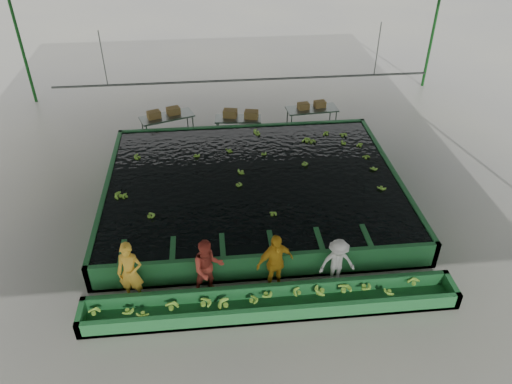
{
  "coord_description": "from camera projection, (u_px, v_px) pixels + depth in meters",
  "views": [
    {
      "loc": [
        -1.34,
        -12.67,
        10.19
      ],
      "look_at": [
        0.0,
        0.5,
        1.0
      ],
      "focal_mm": 35.0,
      "sensor_mm": 36.0,
      "label": 1
    }
  ],
  "objects": [
    {
      "name": "box_stack_right",
      "position": [
        311.0,
        108.0,
        21.33
      ],
      "size": [
        1.26,
        0.54,
        0.26
      ],
      "primitive_type": null,
      "rotation": [
        0.0,
        0.0,
        0.17
      ],
      "color": "brown",
      "rests_on": "packing_table_right"
    },
    {
      "name": "shed_roof",
      "position": [
        258.0,
        81.0,
        13.43
      ],
      "size": [
        20.0,
        22.0,
        0.04
      ],
      "primitive_type": "cube",
      "color": "gray",
      "rests_on": "shed_posts"
    },
    {
      "name": "flotation_tank",
      "position": [
        253.0,
        189.0,
        17.25
      ],
      "size": [
        10.0,
        8.0,
        0.9
      ],
      "primitive_type": null,
      "color": "#1C5C2B",
      "rests_on": "ground"
    },
    {
      "name": "rail_hanger_left",
      "position": [
        103.0,
        59.0,
        17.67
      ],
      "size": [
        0.04,
        0.04,
        2.0
      ],
      "primitive_type": "cylinder",
      "color": "#59605B",
      "rests_on": "shed_roof"
    },
    {
      "name": "worker_c",
      "position": [
        275.0,
        263.0,
        13.47
      ],
      "size": [
        1.19,
        0.8,
        1.87
      ],
      "primitive_type": "imported",
      "rotation": [
        0.0,
        0.0,
        0.34
      ],
      "color": "gold",
      "rests_on": "ground"
    },
    {
      "name": "rail_hanger_right",
      "position": [
        378.0,
        49.0,
        18.5
      ],
      "size": [
        0.04,
        0.04,
        2.0
      ],
      "primitive_type": "cylinder",
      "color": "#59605B",
      "rests_on": "shed_roof"
    },
    {
      "name": "sorting_trough",
      "position": [
        272.0,
        303.0,
        13.19
      ],
      "size": [
        10.0,
        1.0,
        0.5
      ],
      "primitive_type": null,
      "color": "#1C5C2B",
      "rests_on": "ground"
    },
    {
      "name": "ground",
      "position": [
        258.0,
        226.0,
        16.28
      ],
      "size": [
        80.0,
        80.0,
        0.0
      ],
      "primitive_type": "plane",
      "color": "gray",
      "rests_on": "ground"
    },
    {
      "name": "worker_d",
      "position": [
        337.0,
        263.0,
        13.71
      ],
      "size": [
        1.01,
        0.6,
        1.54
      ],
      "primitive_type": "imported",
      "rotation": [
        0.0,
        0.0,
        0.03
      ],
      "color": "beige",
      "rests_on": "ground"
    },
    {
      "name": "trough_bananas",
      "position": [
        272.0,
        299.0,
        13.11
      ],
      "size": [
        9.28,
        0.62,
        0.12
      ],
      "primitive_type": null,
      "color": "#6FAD2E",
      "rests_on": "sorting_trough"
    },
    {
      "name": "packing_table_right",
      "position": [
        311.0,
        119.0,
        21.57
      ],
      "size": [
        2.24,
        1.05,
        0.99
      ],
      "primitive_type": null,
      "rotation": [
        0.0,
        0.0,
        0.08
      ],
      "color": "#59605B",
      "rests_on": "ground"
    },
    {
      "name": "tank_water",
      "position": [
        253.0,
        179.0,
        17.02
      ],
      "size": [
        9.7,
        7.7,
        0.0
      ],
      "primitive_type": "cube",
      "color": "black",
      "rests_on": "flotation_tank"
    },
    {
      "name": "floating_bananas",
      "position": [
        251.0,
        167.0,
        17.67
      ],
      "size": [
        9.3,
        6.34,
        0.13
      ],
      "primitive_type": null,
      "color": "#6FAD2E",
      "rests_on": "tank_water"
    },
    {
      "name": "worker_a",
      "position": [
        130.0,
        273.0,
        13.14
      ],
      "size": [
        0.75,
        0.56,
        1.89
      ],
      "primitive_type": "imported",
      "rotation": [
        0.0,
        0.0,
        -0.16
      ],
      "color": "yellow",
      "rests_on": "ground"
    },
    {
      "name": "packing_table_left",
      "position": [
        168.0,
        127.0,
        20.96
      ],
      "size": [
        2.35,
        1.55,
        0.99
      ],
      "primitive_type": null,
      "rotation": [
        0.0,
        0.0,
        0.34
      ],
      "color": "#59605B",
      "rests_on": "ground"
    },
    {
      "name": "cableway_rail",
      "position": [
        244.0,
        80.0,
        18.65
      ],
      "size": [
        0.08,
        0.08,
        14.0
      ],
      "primitive_type": "cylinder",
      "color": "#59605B",
      "rests_on": "shed_roof"
    },
    {
      "name": "box_stack_mid",
      "position": [
        241.0,
        117.0,
        20.85
      ],
      "size": [
        1.51,
        0.72,
        0.31
      ],
      "primitive_type": null,
      "rotation": [
        0.0,
        0.0,
        -0.23
      ],
      "color": "brown",
      "rests_on": "packing_table_mid"
    },
    {
      "name": "packing_table_mid",
      "position": [
        238.0,
        128.0,
        21.03
      ],
      "size": [
        1.97,
        0.95,
        0.87
      ],
      "primitive_type": null,
      "rotation": [
        0.0,
        0.0,
        -0.1
      ],
      "color": "#59605B",
      "rests_on": "ground"
    },
    {
      "name": "box_stack_left",
      "position": [
        164.0,
        116.0,
        20.68
      ],
      "size": [
        1.4,
        0.83,
        0.29
      ],
      "primitive_type": null,
      "rotation": [
        0.0,
        0.0,
        0.36
      ],
      "color": "brown",
      "rests_on": "packing_table_left"
    },
    {
      "name": "shed_posts",
      "position": [
        258.0,
        160.0,
        14.85
      ],
      "size": [
        20.0,
        22.0,
        5.0
      ],
      "primitive_type": null,
      "color": "#114815",
      "rests_on": "ground"
    },
    {
      "name": "worker_b",
      "position": [
        208.0,
        268.0,
        13.34
      ],
      "size": [
        1.02,
        0.87,
        1.82
      ],
      "primitive_type": "imported",
      "rotation": [
        0.0,
        0.0,
        0.23
      ],
      "color": "#A73729",
      "rests_on": "ground"
    }
  ]
}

